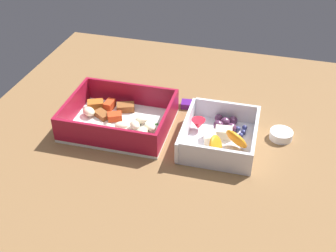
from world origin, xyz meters
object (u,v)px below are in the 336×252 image
object	(u,v)px
paper_cup_liner	(281,135)
candy_bar	(198,105)
pasta_container	(118,119)
fruit_bowl	(220,136)

from	to	relation	value
paper_cup_liner	candy_bar	bearing A→B (deg)	160.48
pasta_container	paper_cup_liner	xyz separation A→B (cm)	(30.83, 4.44, -0.79)
fruit_bowl	candy_bar	world-z (taller)	fruit_bowl
candy_bar	paper_cup_liner	xyz separation A→B (cm)	(17.25, -6.12, 0.19)
candy_bar	fruit_bowl	bearing A→B (deg)	-59.09
fruit_bowl	paper_cup_liner	xyz separation A→B (cm)	(10.81, 4.64, -0.91)
pasta_container	candy_bar	xyz separation A→B (cm)	(13.58, 10.56, -0.99)
candy_bar	pasta_container	bearing A→B (deg)	-142.13
pasta_container	candy_bar	world-z (taller)	pasta_container
pasta_container	paper_cup_liner	bearing A→B (deg)	7.29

